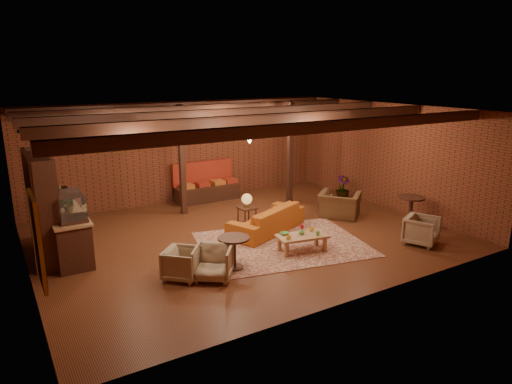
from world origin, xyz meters
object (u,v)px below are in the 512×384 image
sofa (267,219)px  armchair_a (182,262)px  coffee_table (302,237)px  side_table_lamp (247,202)px  side_table_book (327,196)px  round_table_right (411,207)px  armchair_b (213,261)px  armchair_right (340,201)px  plant_tall (344,164)px  armchair_far (421,229)px  round_table_left (234,247)px

sofa → armchair_a: bearing=3.3°
armchair_a → coffee_table: bearing=-47.6°
side_table_lamp → armchair_a: size_ratio=1.30×
side_table_book → armchair_a: bearing=-158.3°
side_table_lamp → round_table_right: 4.45m
side_table_lamp → armchair_b: bearing=-131.7°
armchair_right → plant_tall: plant_tall is taller
sofa → armchair_far: size_ratio=3.12×
coffee_table → plant_tall: bearing=37.2°
round_table_right → armchair_b: bearing=-178.1°
coffee_table → round_table_right: (3.62, -0.05, 0.19)m
coffee_table → armchair_far: armchair_far is taller
sofa → round_table_right: bearing=132.0°
plant_tall → round_table_left: bearing=-152.7°
coffee_table → side_table_book: (2.62, 2.28, 0.06)m
sofa → armchair_b: (-2.43, -1.83, 0.03)m
coffee_table → round_table_left: bearing=-179.2°
coffee_table → armchair_a: bearing=178.6°
coffee_table → round_table_right: 3.62m
side_table_lamp → plant_tall: plant_tall is taller
armchair_b → plant_tall: 6.96m
round_table_left → coffee_table: bearing=0.8°
sofa → round_table_right: 3.95m
armchair_right → side_table_book: bearing=-48.0°
coffee_table → armchair_right: armchair_right is taller
side_table_lamp → armchair_right: (2.71, -0.67, -0.21)m
armchair_a → side_table_book: size_ratio=1.48×
armchair_a → round_table_right: round_table_right is taller
side_table_lamp → side_table_book: 2.84m
sofa → armchair_right: size_ratio=2.13×
coffee_table → round_table_right: size_ratio=1.52×
armchair_right → armchair_far: armchair_right is taller
coffee_table → armchair_far: (2.81, -1.10, 0.02)m
round_table_left → armchair_far: bearing=-13.2°
armchair_b → round_table_right: bearing=38.5°
round_table_left → armchair_b: bearing=-159.4°
side_table_lamp → armchair_far: (3.01, -3.33, -0.32)m
armchair_far → armchair_b: bearing=145.3°
armchair_far → round_table_left: bearing=141.4°
armchair_b → armchair_far: armchair_b is taller
armchair_a → side_table_book: (5.57, 2.21, 0.07)m
coffee_table → round_table_left: (-1.81, -0.02, 0.12)m
sofa → round_table_left: 2.44m
armchair_a → round_table_right: bearing=-47.3°
sofa → side_table_lamp: 0.77m
plant_tall → sofa: bearing=-161.2°
armchair_b → armchair_far: bearing=27.3°
coffee_table → armchair_far: size_ratio=1.66×
armchair_far → side_table_book: bearing=67.7°
round_table_left → armchair_right: (4.31, 1.58, 0.01)m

